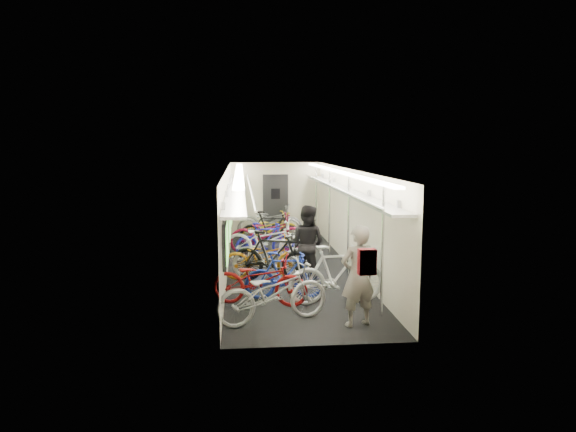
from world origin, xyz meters
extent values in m
plane|color=black|center=(0.00, 0.00, 0.00)|extent=(10.00, 10.00, 0.00)
plane|color=white|center=(0.00, 0.00, 2.40)|extent=(10.00, 10.00, 0.00)
plane|color=beige|center=(-1.50, 0.00, 1.20)|extent=(0.00, 10.00, 10.00)
plane|color=beige|center=(1.50, 0.00, 1.20)|extent=(0.00, 10.00, 10.00)
plane|color=beige|center=(0.00, 5.00, 1.20)|extent=(3.00, 0.00, 3.00)
plane|color=beige|center=(0.00, -5.00, 1.20)|extent=(3.00, 0.00, 3.00)
cube|color=black|center=(-1.46, -3.20, 1.25)|extent=(0.06, 1.10, 0.80)
cube|color=#77C656|center=(-1.42, -3.20, 1.25)|extent=(0.02, 0.96, 0.66)
cube|color=black|center=(-1.46, -1.00, 1.25)|extent=(0.06, 1.10, 0.80)
cube|color=#77C656|center=(-1.42, -1.00, 1.25)|extent=(0.02, 0.96, 0.66)
cube|color=black|center=(-1.46, 1.20, 1.25)|extent=(0.06, 1.10, 0.80)
cube|color=#77C656|center=(-1.42, 1.20, 1.25)|extent=(0.02, 0.96, 0.66)
cube|color=black|center=(-1.46, 3.40, 1.25)|extent=(0.06, 1.10, 0.80)
cube|color=#77C656|center=(-1.42, 3.40, 1.25)|extent=(0.02, 0.96, 0.66)
cube|color=yellow|center=(-1.45, -2.10, 1.30)|extent=(0.02, 0.22, 0.30)
cube|color=yellow|center=(-1.45, 0.10, 1.30)|extent=(0.02, 0.22, 0.30)
cube|color=yellow|center=(-1.45, 2.30, 1.30)|extent=(0.02, 0.22, 0.30)
cube|color=black|center=(0.00, 4.94, 1.00)|extent=(0.85, 0.08, 2.00)
cube|color=#999BA0|center=(-1.28, 0.00, 1.92)|extent=(0.40, 9.70, 0.05)
cube|color=#999BA0|center=(1.28, 0.00, 1.92)|extent=(0.40, 9.70, 0.05)
cylinder|color=silver|center=(-0.95, 0.00, 2.02)|extent=(0.04, 9.70, 0.04)
cylinder|color=silver|center=(0.95, 0.00, 2.02)|extent=(0.04, 9.70, 0.04)
cube|color=white|center=(-1.20, 0.00, 2.34)|extent=(0.18, 9.60, 0.04)
cube|color=white|center=(1.20, 0.00, 2.34)|extent=(0.18, 9.60, 0.04)
cylinder|color=silver|center=(1.25, -3.80, 1.20)|extent=(0.05, 0.05, 2.38)
cylinder|color=silver|center=(1.25, -1.00, 1.20)|extent=(0.05, 0.05, 2.38)
cylinder|color=silver|center=(1.25, 1.50, 1.20)|extent=(0.05, 0.05, 2.38)
cylinder|color=silver|center=(1.25, 4.00, 1.20)|extent=(0.05, 0.05, 2.38)
imported|color=#A6A6AA|center=(-0.65, -3.93, 0.52)|extent=(2.10, 1.28, 1.04)
imported|color=#192C9A|center=(-0.34, -2.60, 0.47)|extent=(1.57, 0.45, 0.94)
imported|color=maroon|center=(-0.84, -2.94, 0.48)|extent=(1.91, 1.09, 0.95)
imported|color=black|center=(-0.50, -1.34, 0.57)|extent=(1.94, 1.21, 1.13)
imported|color=#C17112|center=(-0.68, -1.04, 0.49)|extent=(1.86, 0.68, 0.97)
imported|color=#B9B9BB|center=(-0.47, -1.06, 0.54)|extent=(1.80, 0.52, 1.08)
imported|color=silver|center=(-0.55, 0.58, 0.57)|extent=(2.27, 1.32, 1.13)
imported|color=#1A1CA1|center=(-0.54, 1.09, 0.48)|extent=(1.65, 0.66, 0.96)
imported|color=maroon|center=(-0.45, 1.77, 0.55)|extent=(2.15, 0.93, 1.10)
imported|color=black|center=(-0.32, 2.24, 0.56)|extent=(1.91, 0.86, 1.11)
imported|color=gold|center=(-0.32, 2.81, 0.50)|extent=(2.00, 1.31, 1.00)
imported|color=silver|center=(0.61, -3.00, 0.57)|extent=(1.95, 0.80, 1.14)
imported|color=slate|center=(-0.29, 3.71, 0.53)|extent=(2.09, 0.93, 1.06)
imported|color=slate|center=(-0.23, 4.01, 0.55)|extent=(2.22, 1.26, 1.10)
imported|color=gray|center=(0.73, -4.20, 0.84)|extent=(0.70, 0.56, 1.69)
imported|color=black|center=(0.25, -1.42, 0.85)|extent=(1.04, 0.97, 1.70)
cube|color=#B6121D|center=(0.67, -5.04, 1.28)|extent=(0.27, 0.15, 0.38)
camera|label=1|loc=(-1.17, -12.27, 2.98)|focal=32.00mm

